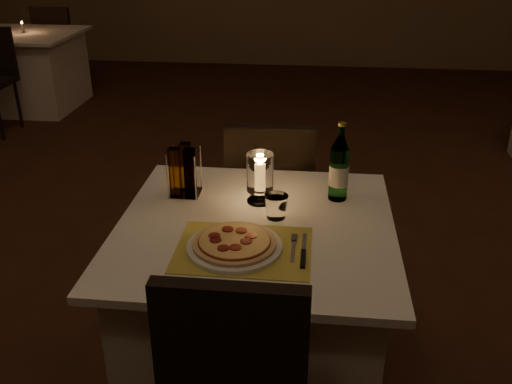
# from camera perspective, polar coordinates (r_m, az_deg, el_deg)

# --- Properties ---
(floor) EXTENTS (8.00, 10.00, 0.02)m
(floor) POSITION_cam_1_polar(r_m,az_deg,el_deg) (3.08, -2.54, -8.97)
(floor) COLOR #422315
(floor) RESTS_ON ground
(main_table) EXTENTS (1.00, 1.00, 0.74)m
(main_table) POSITION_cam_1_polar(r_m,az_deg,el_deg) (2.26, -0.06, -11.39)
(main_table) COLOR white
(main_table) RESTS_ON ground
(chair_far) EXTENTS (0.42, 0.42, 0.90)m
(chair_far) POSITION_cam_1_polar(r_m,az_deg,el_deg) (2.78, 1.55, 0.37)
(chair_far) COLOR black
(chair_far) RESTS_ON ground
(placemat) EXTENTS (0.45, 0.34, 0.00)m
(placemat) POSITION_cam_1_polar(r_m,az_deg,el_deg) (1.91, -1.26, -5.75)
(placemat) COLOR gold
(placemat) RESTS_ON main_table
(plate) EXTENTS (0.32, 0.32, 0.01)m
(plate) POSITION_cam_1_polar(r_m,az_deg,el_deg) (1.91, -2.16, -5.47)
(plate) COLOR white
(plate) RESTS_ON placemat
(pizza) EXTENTS (0.28, 0.28, 0.02)m
(pizza) POSITION_cam_1_polar(r_m,az_deg,el_deg) (1.90, -2.17, -5.04)
(pizza) COLOR #D8B77F
(pizza) RESTS_ON plate
(fork) EXTENTS (0.02, 0.18, 0.00)m
(fork) POSITION_cam_1_polar(r_m,az_deg,el_deg) (1.92, 3.77, -5.40)
(fork) COLOR silver
(fork) RESTS_ON placemat
(knife) EXTENTS (0.02, 0.22, 0.01)m
(knife) POSITION_cam_1_polar(r_m,az_deg,el_deg) (1.87, 4.76, -6.32)
(knife) COLOR black
(knife) RESTS_ON placemat
(tumbler) EXTENTS (0.09, 0.09, 0.09)m
(tumbler) POSITION_cam_1_polar(r_m,az_deg,el_deg) (2.09, 2.02, -1.48)
(tumbler) COLOR white
(tumbler) RESTS_ON main_table
(water_bottle) EXTENTS (0.08, 0.08, 0.31)m
(water_bottle) POSITION_cam_1_polar(r_m,az_deg,el_deg) (2.22, 8.31, 2.29)
(water_bottle) COLOR #56A05D
(water_bottle) RESTS_ON main_table
(hurricane_candle) EXTENTS (0.10, 0.10, 0.20)m
(hurricane_candle) POSITION_cam_1_polar(r_m,az_deg,el_deg) (2.18, 0.40, 1.81)
(hurricane_candle) COLOR white
(hurricane_candle) RESTS_ON main_table
(cruet_caddy) EXTENTS (0.12, 0.12, 0.21)m
(cruet_caddy) POSITION_cam_1_polar(r_m,az_deg,el_deg) (2.26, -7.23, 1.93)
(cruet_caddy) COLOR white
(cruet_caddy) RESTS_ON main_table
(neighbor_table_left) EXTENTS (1.00, 1.00, 0.74)m
(neighbor_table_left) POSITION_cam_1_polar(r_m,az_deg,el_deg) (6.24, -21.68, 11.24)
(neighbor_table_left) COLOR white
(neighbor_table_left) RESTS_ON ground
(neighbor_chair_lb) EXTENTS (0.42, 0.42, 0.90)m
(neighbor_chair_lb) POSITION_cam_1_polar(r_m,az_deg,el_deg) (6.84, -19.25, 14.24)
(neighbor_chair_lb) COLOR black
(neighbor_chair_lb) RESTS_ON ground
(neighbor_candle_left) EXTENTS (0.03, 0.03, 0.11)m
(neighbor_candle_left) POSITION_cam_1_polar(r_m,az_deg,el_deg) (6.17, -22.32, 14.95)
(neighbor_candle_left) COLOR white
(neighbor_candle_left) RESTS_ON neighbor_table_left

